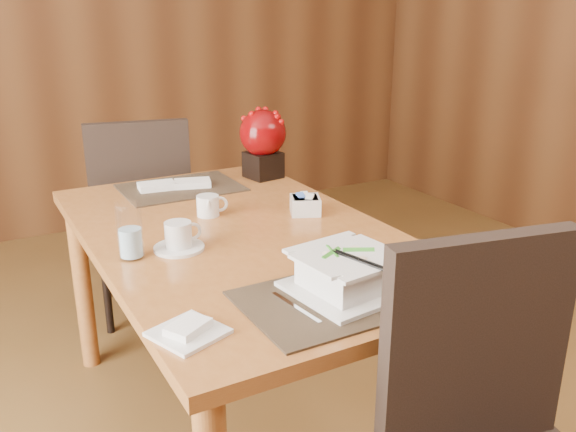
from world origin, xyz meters
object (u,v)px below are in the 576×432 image
sugar_caddy (305,205)px  creamer_jug (208,206)px  bread_plate (188,333)px  soup_setting (347,274)px  berry_decor (263,139)px  dining_table (240,259)px  coffee_cup (178,238)px  far_chair (141,209)px  water_glass (130,231)px

sugar_caddy → creamer_jug: bearing=155.0°
bread_plate → creamer_jug: bearing=64.9°
soup_setting → berry_decor: (0.31, 1.07, 0.11)m
dining_table → creamer_jug: size_ratio=15.28×
creamer_jug → sugar_caddy: (0.30, -0.14, -0.01)m
sugar_caddy → coffee_cup: bearing=-168.1°
bread_plate → far_chair: 1.56m
bread_plate → far_chair: (0.32, 1.51, -0.21)m
far_chair → water_glass: bearing=84.8°
sugar_caddy → bread_plate: sugar_caddy is taller
dining_table → creamer_jug: bearing=98.9°
water_glass → berry_decor: size_ratio=0.58×
dining_table → berry_decor: size_ratio=5.28×
creamer_jug → water_glass: bearing=-126.2°
soup_setting → sugar_caddy: soup_setting is taller
dining_table → far_chair: bearing=93.1°
coffee_cup → far_chair: size_ratio=0.15×
dining_table → berry_decor: (0.36, 0.54, 0.26)m
sugar_caddy → bread_plate: 0.87m
water_glass → far_chair: far_chair is taller
sugar_caddy → far_chair: 1.01m
soup_setting → berry_decor: bearing=66.9°
dining_table → sugar_caddy: sugar_caddy is taller
sugar_caddy → far_chair: (-0.32, 0.92, -0.23)m
soup_setting → coffee_cup: 0.55m
water_glass → creamer_jug: (0.33, 0.24, -0.05)m
coffee_cup → berry_decor: (0.58, 0.59, 0.12)m
coffee_cup → bread_plate: coffee_cup is taller
coffee_cup → berry_decor: size_ratio=0.53×
water_glass → far_chair: size_ratio=0.17×
berry_decor → far_chair: 0.70m
water_glass → far_chair: (0.31, 1.02, -0.28)m
dining_table → berry_decor: berry_decor is taller
creamer_jug → berry_decor: 0.54m
soup_setting → water_glass: bearing=123.1°
creamer_jug → sugar_caddy: 0.33m
soup_setting → dining_table: bearing=88.1°
coffee_cup → sugar_caddy: bearing=11.9°
soup_setting → bread_plate: soup_setting is taller
far_chair → berry_decor: bearing=145.0°
berry_decor → bread_plate: size_ratio=2.03×
dining_table → coffee_cup: coffee_cup is taller
dining_table → berry_decor: bearing=56.4°
dining_table → creamer_jug: (-0.03, 0.19, 0.13)m
water_glass → sugar_caddy: (0.63, 0.10, -0.05)m
coffee_cup → water_glass: 0.15m
sugar_caddy → far_chair: far_chair is taller
sugar_caddy → bread_plate: bearing=-137.7°
sugar_caddy → soup_setting: bearing=-111.2°
dining_table → bread_plate: (-0.37, -0.53, 0.10)m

